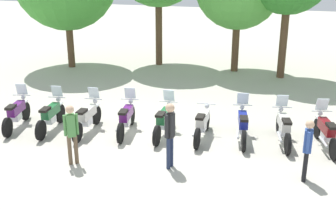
{
  "coord_description": "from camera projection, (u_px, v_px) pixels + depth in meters",
  "views": [
    {
      "loc": [
        3.97,
        -11.58,
        5.27
      ],
      "look_at": [
        0.0,
        0.5,
        0.9
      ],
      "focal_mm": 44.34,
      "sensor_mm": 36.0,
      "label": 1
    }
  ],
  "objects": [
    {
      "name": "motorcycle_3",
      "position": [
        126.0,
        118.0,
        13.42
      ],
      "size": [
        0.66,
        2.17,
        1.37
      ],
      "rotation": [
        0.0,
        0.0,
        1.75
      ],
      "color": "black",
      "rests_on": "ground_plane"
    },
    {
      "name": "person_0",
      "position": [
        71.0,
        130.0,
        11.16
      ],
      "size": [
        0.36,
        0.32,
        1.71
      ],
      "rotation": [
        0.0,
        0.0,
        2.23
      ],
      "color": "brown",
      "rests_on": "ground_plane"
    },
    {
      "name": "person_1",
      "position": [
        170.0,
        130.0,
        10.93
      ],
      "size": [
        0.28,
        0.41,
        1.83
      ],
      "rotation": [
        0.0,
        0.0,
        2.96
      ],
      "color": "#232D4C",
      "rests_on": "ground_plane"
    },
    {
      "name": "motorcycle_0",
      "position": [
        17.0,
        113.0,
        13.85
      ],
      "size": [
        0.8,
        2.14,
        1.37
      ],
      "rotation": [
        0.0,
        0.0,
        1.84
      ],
      "color": "black",
      "rests_on": "ground_plane"
    },
    {
      "name": "motorcycle_6",
      "position": [
        243.0,
        124.0,
        12.87
      ],
      "size": [
        0.7,
        2.16,
        1.37
      ],
      "rotation": [
        0.0,
        0.0,
        1.77
      ],
      "color": "black",
      "rests_on": "ground_plane"
    },
    {
      "name": "motorcycle_7",
      "position": [
        283.0,
        127.0,
        12.66
      ],
      "size": [
        0.73,
        2.16,
        1.37
      ],
      "rotation": [
        0.0,
        0.0,
        1.79
      ],
      "color": "black",
      "rests_on": "ground_plane"
    },
    {
      "name": "motorcycle_5",
      "position": [
        202.0,
        123.0,
        12.99
      ],
      "size": [
        0.62,
        2.19,
        0.99
      ],
      "rotation": [
        0.0,
        0.0,
        1.61
      ],
      "color": "black",
      "rests_on": "ground_plane"
    },
    {
      "name": "motorcycle_8",
      "position": [
        326.0,
        132.0,
        12.31
      ],
      "size": [
        0.81,
        2.13,
        1.37
      ],
      "rotation": [
        0.0,
        0.0,
        1.85
      ],
      "color": "black",
      "rests_on": "ground_plane"
    },
    {
      "name": "motorcycle_1",
      "position": [
        51.0,
        115.0,
        13.63
      ],
      "size": [
        0.64,
        2.18,
        1.37
      ],
      "rotation": [
        0.0,
        0.0,
        1.74
      ],
      "color": "black",
      "rests_on": "ground_plane"
    },
    {
      "name": "motorcycle_2",
      "position": [
        87.0,
        117.0,
        13.46
      ],
      "size": [
        0.62,
        2.19,
        1.37
      ],
      "rotation": [
        0.0,
        0.0,
        1.66
      ],
      "color": "black",
      "rests_on": "ground_plane"
    },
    {
      "name": "person_2",
      "position": [
        307.0,
        146.0,
        10.32
      ],
      "size": [
        0.22,
        0.4,
        1.63
      ],
      "rotation": [
        0.0,
        0.0,
        3.14
      ],
      "color": "black",
      "rests_on": "ground_plane"
    },
    {
      "name": "ground_plane",
      "position": [
        163.0,
        136.0,
        13.29
      ],
      "size": [
        80.0,
        80.0,
        0.0
      ],
      "primitive_type": "plane",
      "color": "#BCB7A8"
    },
    {
      "name": "motorcycle_4",
      "position": [
        164.0,
        120.0,
        13.2
      ],
      "size": [
        0.62,
        2.19,
        1.37
      ],
      "rotation": [
        0.0,
        0.0,
        1.63
      ],
      "color": "black",
      "rests_on": "ground_plane"
    }
  ]
}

